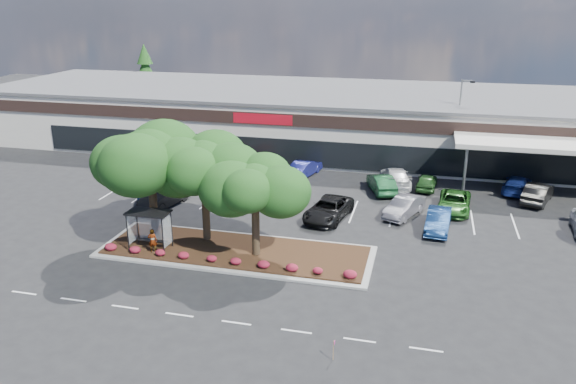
% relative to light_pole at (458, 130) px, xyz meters
% --- Properties ---
extents(ground, '(160.00, 160.00, 0.00)m').
position_rel_light_pole_xyz_m(ground, '(-12.59, -27.99, -3.82)').
color(ground, black).
rests_on(ground, ground).
extents(retail_store, '(80.40, 25.20, 6.25)m').
position_rel_light_pole_xyz_m(retail_store, '(-12.53, 5.92, -0.67)').
color(retail_store, beige).
rests_on(retail_store, ground).
extents(landscape_island, '(18.00, 6.00, 0.26)m').
position_rel_light_pole_xyz_m(landscape_island, '(-14.59, -23.99, -3.70)').
color(landscape_island, gray).
rests_on(landscape_island, ground).
extents(lane_markings, '(33.12, 20.06, 0.01)m').
position_rel_light_pole_xyz_m(lane_markings, '(-12.73, -17.56, -3.82)').
color(lane_markings, silver).
rests_on(lane_markings, ground).
extents(shrub_row, '(17.00, 0.80, 0.50)m').
position_rel_light_pole_xyz_m(shrub_row, '(-14.59, -26.09, -3.31)').
color(shrub_row, maroon).
rests_on(shrub_row, landscape_island).
extents(bus_shelter, '(2.75, 1.55, 2.59)m').
position_rel_light_pole_xyz_m(bus_shelter, '(-20.09, -25.04, -1.52)').
color(bus_shelter, black).
rests_on(bus_shelter, landscape_island).
extents(island_tree_west, '(7.20, 7.20, 7.89)m').
position_rel_light_pole_xyz_m(island_tree_west, '(-20.59, -23.49, 0.38)').
color(island_tree_west, '#183B10').
rests_on(island_tree_west, landscape_island).
extents(island_tree_mid, '(6.60, 6.60, 7.32)m').
position_rel_light_pole_xyz_m(island_tree_mid, '(-17.09, -22.79, 0.10)').
color(island_tree_mid, '#183B10').
rests_on(island_tree_mid, landscape_island).
extents(island_tree_east, '(5.80, 5.80, 6.50)m').
position_rel_light_pole_xyz_m(island_tree_east, '(-13.09, -24.29, -0.31)').
color(island_tree_east, '#183B10').
rests_on(island_tree_east, landscape_island).
extents(conifer_north_west, '(4.40, 4.40, 10.00)m').
position_rel_light_pole_xyz_m(conifer_north_west, '(-42.59, 18.01, 1.18)').
color(conifer_north_west, '#183B10').
rests_on(conifer_north_west, ground).
extents(person_waiting, '(0.67, 0.53, 1.59)m').
position_rel_light_pole_xyz_m(person_waiting, '(-19.69, -25.65, -2.77)').
color(person_waiting, '#594C47').
rests_on(person_waiting, landscape_island).
extents(light_pole, '(1.43, 0.53, 8.70)m').
position_rel_light_pole_xyz_m(light_pole, '(0.00, 0.00, 0.00)').
color(light_pole, gray).
rests_on(light_pole, ground).
extents(survey_stake, '(0.07, 0.14, 1.04)m').
position_rel_light_pole_xyz_m(survey_stake, '(-6.37, -33.87, -3.15)').
color(survey_stake, '#A67C56').
rests_on(survey_stake, ground).
extents(car_0, '(3.29, 5.17, 1.64)m').
position_rel_light_pole_xyz_m(car_0, '(-25.25, -14.84, -3.00)').
color(car_0, navy).
rests_on(car_0, ground).
extents(car_1, '(2.82, 5.30, 1.66)m').
position_rel_light_pole_xyz_m(car_1, '(-23.11, -16.89, -2.99)').
color(car_1, black).
rests_on(car_1, ground).
extents(car_2, '(3.83, 5.55, 1.49)m').
position_rel_light_pole_xyz_m(car_2, '(-16.29, -12.96, -3.08)').
color(car_2, black).
rests_on(car_2, ground).
extents(car_3, '(3.07, 4.88, 1.52)m').
position_rel_light_pole_xyz_m(car_3, '(-17.32, -12.54, -3.06)').
color(car_3, '#A8ADB5').
rests_on(car_3, ground).
extents(car_4, '(3.54, 5.95, 1.55)m').
position_rel_light_pole_xyz_m(car_4, '(-9.76, -16.51, -3.05)').
color(car_4, black).
rests_on(car_4, ground).
extents(car_5, '(3.21, 4.85, 1.51)m').
position_rel_light_pole_xyz_m(car_5, '(-4.21, -14.51, -3.07)').
color(car_5, slate).
rests_on(car_5, ground).
extents(car_6, '(1.98, 4.76, 1.53)m').
position_rel_light_pole_xyz_m(car_6, '(-1.66, -16.78, -3.06)').
color(car_6, navy).
rests_on(car_6, ground).
extents(car_7, '(2.79, 5.36, 1.44)m').
position_rel_light_pole_xyz_m(car_7, '(-0.43, -12.42, -3.10)').
color(car_7, '#1F5418').
rests_on(car_7, ground).
extents(car_9, '(3.53, 5.16, 1.39)m').
position_rel_light_pole_xyz_m(car_9, '(-21.90, -7.30, -3.13)').
color(car_9, '#7A4803').
rests_on(car_9, ground).
extents(car_10, '(1.91, 4.77, 1.54)m').
position_rel_light_pole_xyz_m(car_10, '(-19.27, -6.23, -3.05)').
color(car_10, maroon).
rests_on(car_10, ground).
extents(car_11, '(2.74, 5.85, 1.62)m').
position_rel_light_pole_xyz_m(car_11, '(-16.05, -9.61, -3.01)').
color(car_11, '#1C4D29').
rests_on(car_11, ground).
extents(car_12, '(2.66, 4.83, 1.51)m').
position_rel_light_pole_xyz_m(car_12, '(-13.88, -6.12, -3.07)').
color(car_12, navy).
rests_on(car_12, ground).
extents(car_13, '(3.15, 5.04, 1.57)m').
position_rel_light_pole_xyz_m(car_13, '(-6.42, -9.19, -3.04)').
color(car_13, '#1A5028').
rests_on(car_13, ground).
extents(car_14, '(3.39, 6.05, 1.66)m').
position_rel_light_pole_xyz_m(car_14, '(-5.37, -7.20, -2.99)').
color(car_14, silver).
rests_on(car_14, ground).
extents(car_15, '(1.97, 4.17, 1.38)m').
position_rel_light_pole_xyz_m(car_15, '(-2.63, -7.38, -3.13)').
color(car_15, '#275522').
rests_on(car_15, ground).
extents(car_16, '(3.31, 5.26, 1.64)m').
position_rel_light_pole_xyz_m(car_16, '(6.28, -8.68, -3.00)').
color(car_16, black).
rests_on(car_16, ground).
extents(car_17, '(3.22, 5.36, 1.46)m').
position_rel_light_pole_xyz_m(car_17, '(4.97, -6.38, -3.10)').
color(car_17, navy).
rests_on(car_17, ground).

